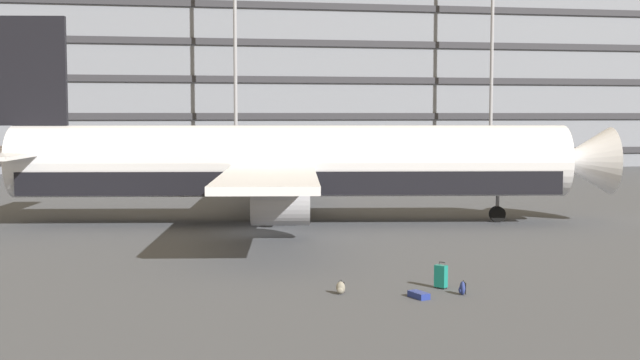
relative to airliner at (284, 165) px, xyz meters
The scene contains 9 objects.
ground_plane 5.06m from the airliner, 116.69° to the right, with size 600.00×600.00×0.00m, color #424449.
terminal_structure 49.81m from the airliner, 92.00° to the left, with size 125.74×14.65×19.63m.
airliner is the anchor object (origin of this frame).
light_mast_left 37.33m from the airliner, 89.96° to the left, with size 1.80×0.50×24.70m.
light_mast_center_left 45.83m from the airliner, 53.32° to the left, with size 1.80×0.50×24.50m.
suitcase_purple 18.75m from the airliner, 80.44° to the right, with size 0.46×0.48×0.93m.
suitcase_silver 19.94m from the airliner, 84.55° to the right, with size 0.62×0.87×0.21m.
backpack_orange 18.82m from the airliner, 91.80° to the right, with size 0.38×0.37×0.49m.
backpack_large 19.93m from the airliner, 79.86° to the right, with size 0.28×0.37×0.51m.
Camera 1 is at (-4.41, -42.05, 6.12)m, focal length 45.99 mm.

